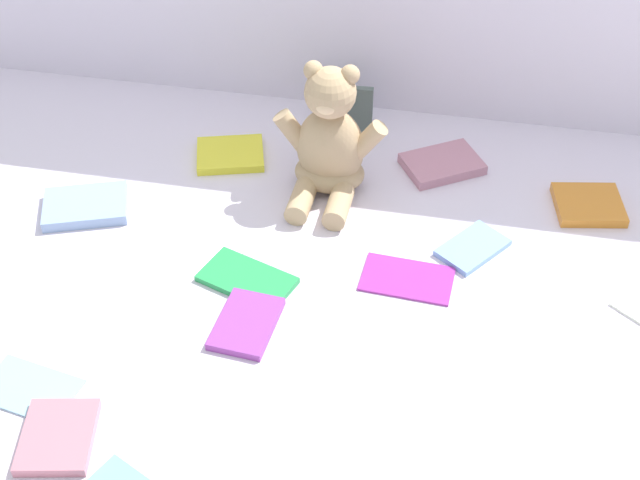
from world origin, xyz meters
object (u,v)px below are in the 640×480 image
book_case_9 (29,388)px  book_case_0 (588,205)px  teddy_bear (329,145)px  book_case_11 (407,278)px  book_case_7 (246,324)px  book_case_8 (58,437)px  book_case_3 (230,154)px  book_case_6 (85,206)px  book_case_1 (473,248)px  book_case_12 (247,279)px  book_case_4 (347,109)px  book_case_10 (442,164)px

book_case_9 → book_case_0: bearing=-44.2°
teddy_bear → book_case_0: size_ratio=2.13×
book_case_11 → book_case_0: bearing=-47.1°
book_case_7 → book_case_8: bearing=-123.2°
book_case_0 → book_case_8: size_ratio=0.99×
book_case_7 → book_case_11: (0.21, 0.14, -0.00)m
book_case_3 → book_case_8: same height
teddy_bear → book_case_8: bearing=-111.1°
book_case_3 → book_case_6: (-0.19, -0.18, 0.00)m
book_case_1 → book_case_12: (-0.33, -0.13, -0.00)m
book_case_3 → book_case_7: bearing=-177.8°
book_case_1 → book_case_3: (-0.43, 0.16, 0.00)m
book_case_0 → book_case_8: same height
book_case_6 → book_case_8: size_ratio=1.23×
book_case_6 → book_case_8: book_case_6 is taller
book_case_9 → book_case_6: bearing=20.9°
teddy_bear → book_case_8: 0.62m
book_case_0 → teddy_bear: bearing=-97.2°
book_case_3 → book_case_6: 0.27m
book_case_1 → book_case_7: (-0.30, -0.22, 0.00)m
book_case_7 → teddy_bear: bearing=85.6°
teddy_bear → book_case_4: 0.17m
book_case_8 → book_case_0: bearing=-149.8°
book_case_11 → book_case_12: size_ratio=0.98×
book_case_0 → book_case_4: size_ratio=1.17×
book_case_3 → book_case_12: (0.11, -0.30, -0.00)m
book_case_4 → book_case_11: book_case_4 is taller
teddy_bear → book_case_6: (-0.38, -0.14, -0.08)m
book_case_11 → book_case_12: bearing=105.5°
book_case_10 → book_case_9: bearing=-71.9°
teddy_bear → book_case_1: bearing=-23.4°
book_case_6 → book_case_9: book_case_6 is taller
book_case_1 → book_case_9: bearing=-108.5°
book_case_4 → book_case_6: bearing=-143.8°
book_case_1 → book_case_9: book_case_1 is taller
teddy_bear → book_case_12: (-0.08, -0.25, -0.08)m
book_case_1 → book_case_10: bearing=144.8°
book_case_6 → book_case_11: (0.53, -0.06, -0.01)m
book_case_9 → book_case_11: size_ratio=0.92×
book_case_6 → book_case_12: bearing=49.8°
book_case_4 → book_case_8: (-0.24, -0.74, -0.04)m
book_case_0 → book_case_7: bearing=-63.5°
book_case_1 → book_case_6: 0.63m
book_case_1 → book_case_6: bearing=-141.1°
book_case_4 → book_case_6: 0.49m
book_case_3 → book_case_8: bearing=158.7°
book_case_8 → book_case_10: 0.78m
book_case_9 → book_case_4: bearing=-14.6°
book_case_3 → book_case_10: 0.37m
book_case_0 → book_case_1: size_ratio=0.99×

